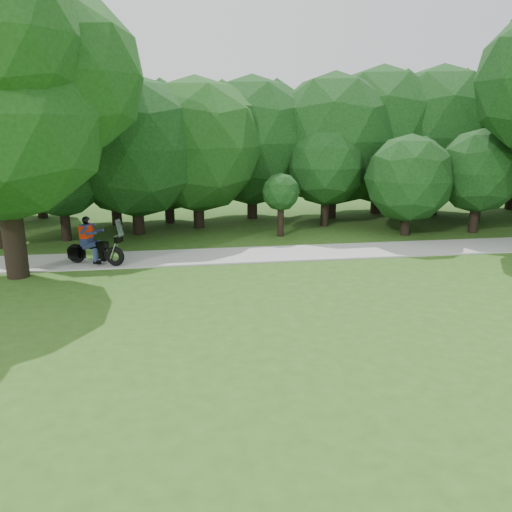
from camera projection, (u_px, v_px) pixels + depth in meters
name	position (u px, v px, depth m)	size (l,w,h in m)	color
ground	(419.00, 341.00, 11.33)	(100.00, 100.00, 0.00)	#305016
walkway	(322.00, 252.00, 18.97)	(60.00, 2.20, 0.06)	#AAAAA4
tree_line	(299.00, 145.00, 24.58)	(39.14, 11.47, 7.69)	black
touring_motorcycle	(91.00, 247.00, 17.09)	(2.09, 1.28, 1.67)	black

